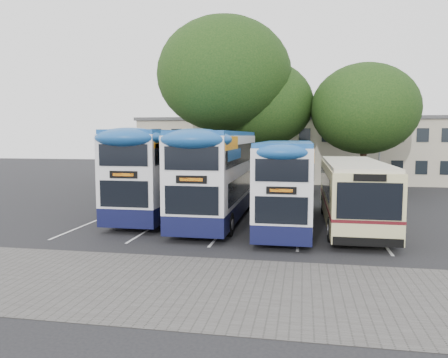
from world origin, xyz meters
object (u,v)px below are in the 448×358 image
lamp_post (380,128)px  tree_right (365,109)px  tree_mid (263,104)px  bus_dd_right (286,180)px  bus_single (353,189)px  tree_left (224,75)px  bus_dd_mid (218,171)px  bus_dd_left (164,168)px

lamp_post → tree_right: tree_right is taller
tree_mid → bus_dd_right: (2.47, -14.01, -4.68)m
lamp_post → bus_single: (-3.65, -14.96, -3.27)m
lamp_post → tree_left: 13.33m
lamp_post → bus_dd_mid: lamp_post is taller
tree_mid → bus_dd_right: size_ratio=1.04×
lamp_post → bus_single: 15.75m
tree_right → bus_single: size_ratio=0.92×
tree_mid → bus_dd_mid: 13.64m
tree_left → tree_mid: bearing=31.5°
bus_dd_right → bus_single: bearing=14.4°
bus_dd_mid → bus_dd_right: 3.80m
bus_dd_mid → bus_single: size_ratio=1.04×
bus_dd_left → bus_single: size_ratio=1.06×
tree_left → bus_dd_right: tree_left is taller
tree_mid → tree_right: (7.76, -0.73, -0.51)m
bus_dd_right → bus_single: 3.36m
lamp_post → bus_single: bearing=-103.7°
tree_right → bus_single: (-2.07, -12.45, -4.65)m
tree_mid → tree_right: size_ratio=1.05×
tree_right → bus_dd_mid: bearing=-126.3°
bus_dd_mid → bus_single: (6.83, -0.32, -0.75)m
lamp_post → tree_left: tree_left is taller
tree_left → bus_dd_mid: tree_left is taller
tree_mid → bus_dd_mid: bearing=-95.1°
bus_dd_left → bus_dd_right: size_ratio=1.14×
lamp_post → tree_right: (-1.58, -2.51, 1.38)m
lamp_post → tree_left: bearing=-163.8°
tree_left → bus_dd_left: bearing=-99.7°
bus_dd_mid → bus_single: bus_dd_mid is taller
tree_mid → bus_dd_right: bearing=-80.0°
tree_left → tree_mid: size_ratio=1.30×
bus_single → tree_right: bearing=80.6°
tree_mid → tree_right: tree_mid is taller
bus_dd_left → lamp_post: bearing=44.0°
bus_dd_mid → tree_left: bearing=98.8°
tree_right → lamp_post: bearing=57.8°
tree_left → bus_dd_left: tree_left is taller
tree_mid → bus_dd_right: 14.97m
bus_dd_left → tree_right: bearing=41.5°
bus_dd_mid → bus_dd_right: size_ratio=1.12×
lamp_post → bus_dd_right: size_ratio=0.91×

